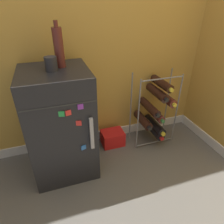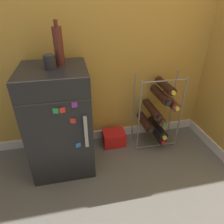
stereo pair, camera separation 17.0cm
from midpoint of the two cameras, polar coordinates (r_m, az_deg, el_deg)
ground_plane at (r=1.70m, az=9.92°, el=-19.37°), size 14.00×14.00×0.00m
wall_back at (r=1.75m, az=5.12°, el=28.60°), size 6.69×0.07×2.50m
mini_fridge at (r=1.61m, az=-11.79°, el=-2.52°), size 0.48×0.51×0.86m
wine_rack at (r=1.93m, az=15.43°, el=-0.20°), size 0.41×0.33×0.71m
soda_box at (r=1.99m, az=3.00°, el=-7.48°), size 0.21×0.16×0.14m
fridge_top_cup at (r=1.41m, az=-14.00°, el=13.67°), size 0.08×0.08×0.09m
fridge_top_bottle at (r=1.45m, az=-11.67°, el=17.95°), size 0.07×0.07×0.30m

